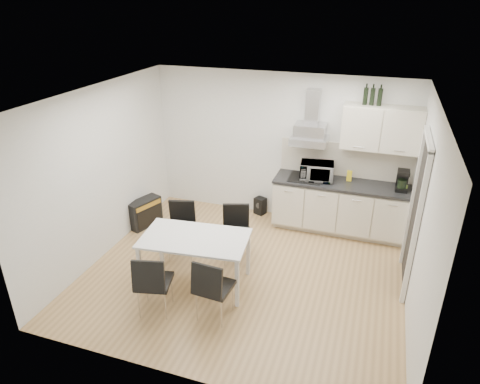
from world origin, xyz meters
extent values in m
plane|color=tan|center=(0.00, 0.00, 0.00)|extent=(4.50, 4.50, 0.00)
cube|color=silver|center=(0.00, 2.00, 1.30)|extent=(4.50, 0.10, 2.60)
cube|color=silver|center=(0.00, -2.00, 1.30)|extent=(4.50, 0.10, 2.60)
cube|color=silver|center=(-2.25, 0.00, 1.30)|extent=(0.10, 4.00, 2.60)
cube|color=silver|center=(2.25, 0.00, 1.30)|extent=(0.10, 4.00, 2.60)
plane|color=white|center=(0.00, 0.00, 2.60)|extent=(4.50, 4.50, 0.00)
cube|color=white|center=(2.21, 0.55, 1.05)|extent=(0.08, 1.04, 2.10)
cube|color=beige|center=(1.15, 1.74, 0.05)|extent=(2.16, 0.52, 0.10)
cube|color=beige|center=(1.15, 1.70, 0.48)|extent=(2.20, 0.60, 0.76)
cube|color=black|center=(1.15, 1.69, 0.90)|extent=(2.22, 0.64, 0.04)
cube|color=beige|center=(1.15, 1.99, 1.21)|extent=(2.20, 0.02, 0.58)
cube|color=beige|center=(1.65, 1.82, 1.85)|extent=(1.20, 0.35, 0.70)
cube|color=silver|center=(0.55, 1.78, 1.65)|extent=(0.60, 0.46, 0.30)
cube|color=silver|center=(0.55, 1.89, 2.10)|extent=(0.22, 0.20, 0.55)
imported|color=silver|center=(0.72, 1.68, 1.10)|extent=(0.58, 0.37, 0.37)
cube|color=yellow|center=(1.25, 1.80, 1.01)|extent=(0.08, 0.04, 0.18)
cylinder|color=brown|center=(2.08, 1.65, 0.98)|extent=(0.04, 0.04, 0.11)
cylinder|color=#4C6626|center=(2.14, 1.65, 0.98)|extent=(0.04, 0.04, 0.11)
cylinder|color=black|center=(1.35, 1.82, 2.36)|extent=(0.07, 0.07, 0.32)
cylinder|color=black|center=(1.45, 1.82, 2.36)|extent=(0.07, 0.07, 0.32)
cylinder|color=black|center=(1.56, 1.82, 2.36)|extent=(0.07, 0.07, 0.32)
cube|color=white|center=(-0.56, -0.43, 0.73)|extent=(1.52, 0.97, 0.03)
cube|color=white|center=(-1.19, -0.86, 0.36)|extent=(0.06, 0.06, 0.72)
cube|color=white|center=(0.14, -0.72, 0.36)|extent=(0.06, 0.06, 0.72)
cube|color=white|center=(-1.27, -0.14, 0.36)|extent=(0.06, 0.06, 0.72)
cube|color=white|center=(0.07, 0.00, 0.36)|extent=(0.06, 0.06, 0.72)
cube|color=black|center=(-2.11, 0.82, 0.25)|extent=(0.44, 0.65, 0.50)
cube|color=gold|center=(-1.98, 0.82, 0.43)|extent=(0.19, 0.51, 0.08)
cube|color=black|center=(-0.30, 1.90, 0.16)|extent=(0.24, 0.23, 0.32)
camera|label=1|loc=(1.61, -4.96, 3.75)|focal=32.00mm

